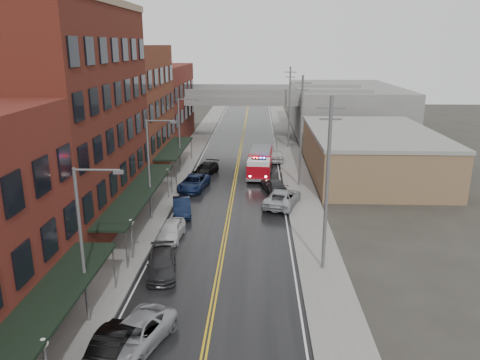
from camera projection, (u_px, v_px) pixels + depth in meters
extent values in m
cube|color=black|center=(232.00, 199.00, 47.21)|extent=(11.00, 160.00, 0.02)
cube|color=slate|center=(160.00, 198.00, 47.47)|extent=(3.00, 160.00, 0.15)
cube|color=slate|center=(304.00, 200.00, 46.92)|extent=(3.00, 160.00, 0.15)
cube|color=gray|center=(176.00, 198.00, 47.41)|extent=(0.30, 160.00, 0.15)
cube|color=gray|center=(288.00, 199.00, 46.98)|extent=(0.30, 160.00, 0.15)
cube|color=#531916|center=(65.00, 121.00, 38.49)|extent=(9.00, 20.00, 18.00)
cube|color=brown|center=(125.00, 110.00, 55.70)|extent=(9.00, 15.00, 15.00)
cube|color=maroon|center=(157.00, 105.00, 72.91)|extent=(9.00, 20.00, 12.00)
cube|color=olive|center=(371.00, 154.00, 55.51)|extent=(14.00, 22.00, 5.00)
cube|color=slate|center=(344.00, 109.00, 83.81)|extent=(18.00, 30.00, 8.00)
cube|color=black|center=(39.00, 314.00, 21.71)|extent=(2.60, 16.00, 0.18)
cylinder|color=slate|center=(114.00, 269.00, 29.38)|extent=(0.10, 0.10, 3.00)
cube|color=black|center=(139.00, 191.00, 39.95)|extent=(2.60, 18.00, 0.18)
cylinder|color=slate|center=(126.00, 250.00, 32.07)|extent=(0.10, 0.10, 3.00)
cylinder|color=slate|center=(171.00, 180.00, 48.57)|extent=(0.10, 0.10, 3.00)
cube|color=black|center=(175.00, 148.00, 56.74)|extent=(2.60, 13.00, 0.18)
cylinder|color=slate|center=(176.00, 173.00, 51.26)|extent=(0.10, 0.10, 3.00)
cylinder|color=slate|center=(192.00, 149.00, 62.97)|extent=(0.10, 0.10, 3.00)
sphere|color=silver|center=(43.00, 343.00, 19.78)|extent=(0.44, 0.44, 0.44)
cylinder|color=#59595B|center=(132.00, 242.00, 33.63)|extent=(0.14, 0.14, 2.80)
sphere|color=silver|center=(131.00, 222.00, 33.22)|extent=(0.44, 0.44, 0.44)
cylinder|color=#59595B|center=(168.00, 185.00, 47.07)|extent=(0.14, 0.14, 2.80)
sphere|color=silver|center=(168.00, 171.00, 46.65)|extent=(0.44, 0.44, 0.44)
cylinder|color=#59595B|center=(82.00, 249.00, 25.11)|extent=(0.18, 0.18, 9.00)
cylinder|color=#59595B|center=(97.00, 170.00, 23.84)|extent=(2.40, 0.12, 0.12)
cube|color=#59595B|center=(118.00, 172.00, 23.82)|extent=(0.50, 0.22, 0.18)
cylinder|color=#59595B|center=(149.00, 171.00, 40.46)|extent=(0.18, 0.18, 9.00)
cylinder|color=#59595B|center=(160.00, 121.00, 39.19)|extent=(2.40, 0.12, 0.12)
cube|color=#59595B|center=(174.00, 122.00, 39.18)|extent=(0.50, 0.22, 0.18)
cylinder|color=#59595B|center=(179.00, 136.00, 55.81)|extent=(0.18, 0.18, 9.00)
cylinder|color=#59595B|center=(188.00, 99.00, 54.54)|extent=(2.40, 0.12, 0.12)
cube|color=#59595B|center=(198.00, 100.00, 54.53)|extent=(0.50, 0.22, 0.18)
cylinder|color=#59595B|center=(327.00, 187.00, 30.88)|extent=(0.24, 0.24, 12.00)
cube|color=#59595B|center=(331.00, 108.00, 29.43)|extent=(1.80, 0.12, 0.12)
cube|color=#59595B|center=(331.00, 119.00, 29.62)|extent=(1.40, 0.12, 0.12)
cylinder|color=#59595B|center=(301.00, 132.00, 50.07)|extent=(0.24, 0.24, 12.00)
cube|color=#59595B|center=(303.00, 83.00, 48.62)|extent=(1.80, 0.12, 0.12)
cube|color=#59595B|center=(303.00, 90.00, 48.82)|extent=(1.40, 0.12, 0.12)
cylinder|color=#59595B|center=(289.00, 108.00, 69.26)|extent=(0.24, 0.24, 12.00)
cube|color=#59595B|center=(290.00, 72.00, 67.81)|extent=(1.80, 0.12, 0.12)
cube|color=#59595B|center=(290.00, 77.00, 68.01)|extent=(1.40, 0.12, 0.12)
cube|color=slate|center=(242.00, 98.00, 76.04)|extent=(40.00, 10.00, 1.50)
cube|color=slate|center=(176.00, 120.00, 77.50)|extent=(1.60, 8.00, 6.00)
cube|color=slate|center=(309.00, 121.00, 76.67)|extent=(1.60, 8.00, 6.00)
cube|color=#A00712|center=(261.00, 160.00, 56.80)|extent=(2.95, 5.87, 2.18)
cube|color=#A00712|center=(259.00, 171.00, 53.01)|extent=(2.76, 2.86, 1.56)
cube|color=silver|center=(259.00, 162.00, 52.72)|extent=(2.62, 2.64, 0.52)
cube|color=black|center=(259.00, 167.00, 53.12)|extent=(2.72, 1.82, 0.83)
cube|color=slate|center=(261.00, 149.00, 56.45)|extent=(2.67, 5.44, 0.31)
cube|color=black|center=(259.00, 159.00, 52.63)|extent=(1.68, 0.39, 0.15)
sphere|color=#FF0C0C|center=(254.00, 158.00, 52.66)|extent=(0.21, 0.21, 0.21)
sphere|color=#1933FF|center=(264.00, 158.00, 52.55)|extent=(0.21, 0.21, 0.21)
cylinder|color=black|center=(249.00, 177.00, 53.24)|extent=(1.06, 0.43, 1.04)
cylinder|color=black|center=(269.00, 178.00, 53.02)|extent=(1.06, 0.43, 1.04)
cylinder|color=black|center=(251.00, 169.00, 56.72)|extent=(1.06, 0.43, 1.04)
cylinder|color=black|center=(270.00, 170.00, 56.49)|extent=(1.06, 0.43, 1.04)
cylinder|color=black|center=(253.00, 164.00, 59.20)|extent=(1.06, 0.43, 1.04)
cylinder|color=black|center=(271.00, 164.00, 58.97)|extent=(1.06, 0.43, 1.04)
imported|color=black|center=(109.00, 350.00, 22.75)|extent=(2.09, 4.65, 1.48)
imported|color=#97999F|center=(135.00, 335.00, 23.92)|extent=(4.14, 5.95, 1.51)
imported|color=#272729|center=(162.00, 264.00, 31.75)|extent=(2.72, 5.07, 1.40)
imported|color=silver|center=(171.00, 230.00, 37.50)|extent=(1.95, 4.41, 1.48)
imported|color=black|center=(182.00, 207.00, 42.91)|extent=(2.40, 4.73, 1.49)
imported|color=#122145|center=(194.00, 183.00, 50.23)|extent=(3.35, 5.84, 1.53)
imported|color=black|center=(206.00, 169.00, 55.98)|extent=(3.24, 5.24, 1.42)
imported|color=#AAAEB2|center=(282.00, 198.00, 45.07)|extent=(4.30, 6.49, 1.66)
imported|color=#2B2B2E|center=(274.00, 185.00, 49.49)|extent=(3.09, 5.16, 1.40)
imported|color=silver|center=(276.00, 156.00, 62.35)|extent=(2.10, 4.80, 1.61)
imported|color=black|center=(265.00, 149.00, 66.18)|extent=(1.77, 4.96, 1.63)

